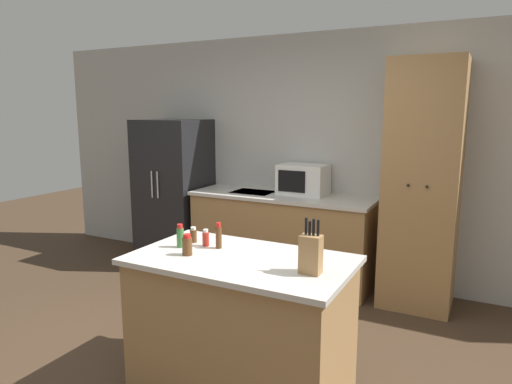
% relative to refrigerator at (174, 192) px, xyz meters
% --- Properties ---
extents(ground_plane, '(14.00, 14.00, 0.00)m').
position_rel_refrigerator_xyz_m(ground_plane, '(1.69, -1.97, -0.85)').
color(ground_plane, '#423021').
extents(wall_back, '(7.20, 0.06, 2.60)m').
position_rel_refrigerator_xyz_m(wall_back, '(1.69, 0.36, 0.45)').
color(wall_back, '#B2B2AD').
rests_on(wall_back, ground_plane).
extents(refrigerator, '(0.75, 0.69, 1.70)m').
position_rel_refrigerator_xyz_m(refrigerator, '(0.00, 0.00, 0.00)').
color(refrigerator, black).
rests_on(refrigerator, ground_plane).
extents(back_counter, '(1.95, 0.66, 0.93)m').
position_rel_refrigerator_xyz_m(back_counter, '(1.39, 0.02, -0.38)').
color(back_counter, '#9E7547').
rests_on(back_counter, ground_plane).
extents(pantry_cabinet, '(0.63, 0.62, 2.25)m').
position_rel_refrigerator_xyz_m(pantry_cabinet, '(2.78, 0.03, 0.28)').
color(pantry_cabinet, '#9E7547').
rests_on(pantry_cabinet, ground_plane).
extents(kitchen_island, '(1.37, 0.80, 0.90)m').
position_rel_refrigerator_xyz_m(kitchen_island, '(1.98, -1.91, -0.40)').
color(kitchen_island, '#9E7547').
rests_on(kitchen_island, ground_plane).
extents(microwave, '(0.49, 0.36, 0.31)m').
position_rel_refrigerator_xyz_m(microwave, '(1.58, 0.13, 0.24)').
color(microwave, white).
rests_on(microwave, back_counter).
extents(knife_block, '(0.12, 0.09, 0.31)m').
position_rel_refrigerator_xyz_m(knife_block, '(2.46, -1.98, 0.17)').
color(knife_block, '#9E7547').
rests_on(knife_block, kitchen_island).
extents(spice_bottle_tall_dark, '(0.06, 0.06, 0.14)m').
position_rel_refrigerator_xyz_m(spice_bottle_tall_dark, '(1.65, -2.03, 0.11)').
color(spice_bottle_tall_dark, '#563319').
rests_on(spice_bottle_tall_dark, kitchen_island).
extents(spice_bottle_short_red, '(0.04, 0.04, 0.17)m').
position_rel_refrigerator_xyz_m(spice_bottle_short_red, '(1.75, -1.81, 0.13)').
color(spice_bottle_short_red, '#563319').
rests_on(spice_bottle_short_red, kitchen_island).
extents(spice_bottle_amber_oil, '(0.05, 0.05, 0.12)m').
position_rel_refrigerator_xyz_m(spice_bottle_amber_oil, '(1.65, -1.81, 0.10)').
color(spice_bottle_amber_oil, '#B2281E').
rests_on(spice_bottle_amber_oil, kitchen_island).
extents(spice_bottle_green_herb, '(0.05, 0.05, 0.11)m').
position_rel_refrigerator_xyz_m(spice_bottle_green_herb, '(1.53, -1.78, 0.10)').
color(spice_bottle_green_herb, '#563319').
rests_on(spice_bottle_green_herb, kitchen_island).
extents(spice_bottle_pale_salt, '(0.05, 0.05, 0.16)m').
position_rel_refrigerator_xyz_m(spice_bottle_pale_salt, '(1.52, -1.91, 0.12)').
color(spice_bottle_pale_salt, '#337033').
rests_on(spice_bottle_pale_salt, kitchen_island).
extents(fire_extinguisher, '(0.10, 0.10, 0.50)m').
position_rel_refrigerator_xyz_m(fire_extinguisher, '(-0.56, -0.00, -0.63)').
color(fire_extinguisher, red).
rests_on(fire_extinguisher, ground_plane).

